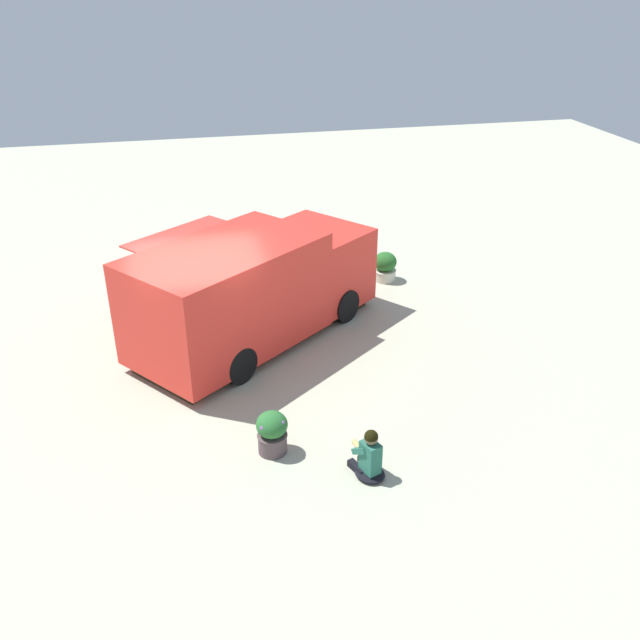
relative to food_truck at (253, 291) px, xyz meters
The scene contains 5 objects.
ground_plane 1.79m from the food_truck, 51.66° to the right, with size 40.00×40.00×0.00m, color #B2B49B.
food_truck is the anchor object (origin of this frame).
person_customer 4.89m from the food_truck, 12.91° to the left, with size 0.77×0.60×0.85m.
planter_flowering_near 4.27m from the food_truck, 122.16° to the left, with size 0.57×0.57×0.73m.
planter_flowering_far 3.89m from the food_truck, ahead, with size 0.51×0.51×0.74m.
Camera 1 is at (11.71, -0.39, 7.00)m, focal length 38.45 mm.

